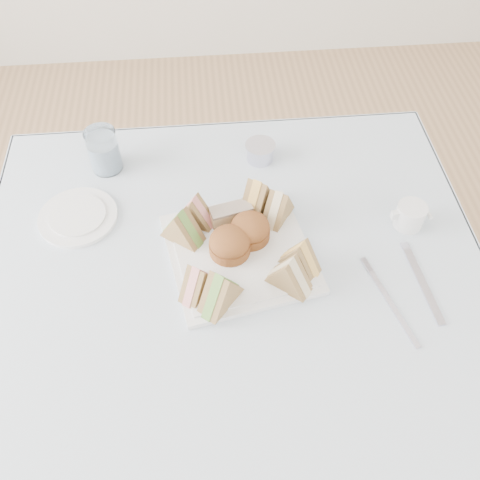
{
  "coord_description": "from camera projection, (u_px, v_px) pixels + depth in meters",
  "views": [
    {
      "loc": [
        -0.04,
        -0.56,
        1.61
      ],
      "look_at": [
        0.02,
        0.09,
        0.8
      ],
      "focal_mm": 40.0,
      "sensor_mm": 36.0,
      "label": 1
    }
  ],
  "objects": [
    {
      "name": "sandwich_bl_b",
      "position": [
        195.0,
        210.0,
        1.1
      ],
      "size": [
        0.09,
        0.07,
        0.07
      ],
      "primitive_type": null,
      "rotation": [
        0.0,
        0.0,
        2.64
      ],
      "color": "brown",
      "rests_on": "serving_plate"
    },
    {
      "name": "serving_plate",
      "position": [
        240.0,
        254.0,
        1.08
      ],
      "size": [
        0.33,
        0.33,
        0.01
      ],
      "primitive_type": "cube",
      "rotation": [
        0.0,
        0.0,
        0.19
      ],
      "color": "white",
      "rests_on": "tablecloth"
    },
    {
      "name": "side_plate",
      "position": [
        78.0,
        217.0,
        1.14
      ],
      "size": [
        0.17,
        0.17,
        0.01
      ],
      "primitive_type": "cylinder",
      "rotation": [
        0.0,
        0.0,
        -0.03
      ],
      "color": "white",
      "rests_on": "tablecloth"
    },
    {
      "name": "sandwich_fl_a",
      "position": [
        197.0,
        279.0,
        0.99
      ],
      "size": [
        0.08,
        0.09,
        0.07
      ],
      "primitive_type": null,
      "rotation": [
        0.0,
        0.0,
        0.92
      ],
      "color": "brown",
      "rests_on": "serving_plate"
    },
    {
      "name": "scone_left",
      "position": [
        230.0,
        243.0,
        1.05
      ],
      "size": [
        0.1,
        0.1,
        0.06
      ],
      "primitive_type": "cylinder",
      "rotation": [
        0.0,
        0.0,
        0.23
      ],
      "color": "brown",
      "rests_on": "serving_plate"
    },
    {
      "name": "sandwich_fr_b",
      "position": [
        290.0,
        273.0,
        1.0
      ],
      "size": [
        0.1,
        0.09,
        0.08
      ],
      "primitive_type": null,
      "rotation": [
        0.0,
        0.0,
        -0.67
      ],
      "color": "brown",
      "rests_on": "serving_plate"
    },
    {
      "name": "tablecloth",
      "position": [
        236.0,
        294.0,
        1.03
      ],
      "size": [
        1.02,
        1.02,
        0.01
      ],
      "primitive_type": "cube",
      "color": "silver",
      "rests_on": "table"
    },
    {
      "name": "table",
      "position": [
        237.0,
        376.0,
        1.32
      ],
      "size": [
        0.9,
        0.9,
        0.74
      ],
      "primitive_type": "cube",
      "color": "brown",
      "rests_on": "floor"
    },
    {
      "name": "sandwich_br_a",
      "position": [
        278.0,
        205.0,
        1.1
      ],
      "size": [
        0.08,
        0.1,
        0.08
      ],
      "primitive_type": null,
      "rotation": [
        0.0,
        0.0,
        -2.16
      ],
      "color": "brown",
      "rests_on": "serving_plate"
    },
    {
      "name": "sandwich_bl_a",
      "position": [
        182.0,
        225.0,
        1.07
      ],
      "size": [
        0.1,
        0.09,
        0.08
      ],
      "primitive_type": null,
      "rotation": [
        0.0,
        0.0,
        2.48
      ],
      "color": "brown",
      "rests_on": "serving_plate"
    },
    {
      "name": "fork",
      "position": [
        393.0,
        308.0,
        1.01
      ],
      "size": [
        0.05,
        0.18,
        0.0
      ],
      "primitive_type": "cube",
      "rotation": [
        0.0,
        0.0,
        0.25
      ],
      "color": "silver",
      "rests_on": "tablecloth"
    },
    {
      "name": "sandwich_fr_a",
      "position": [
        301.0,
        255.0,
        1.03
      ],
      "size": [
        0.09,
        0.08,
        0.07
      ],
      "primitive_type": null,
      "rotation": [
        0.0,
        0.0,
        -0.74
      ],
      "color": "brown",
      "rests_on": "serving_plate"
    },
    {
      "name": "floor",
      "position": [
        237.0,
        428.0,
        1.61
      ],
      "size": [
        4.0,
        4.0,
        0.0
      ],
      "primitive_type": "plane",
      "color": "#9E7751",
      "rests_on": "ground"
    },
    {
      "name": "knife",
      "position": [
        422.0,
        282.0,
        1.04
      ],
      "size": [
        0.03,
        0.2,
        0.0
      ],
      "primitive_type": "cube",
      "rotation": [
        0.0,
        0.0,
        0.08
      ],
      "color": "silver",
      "rests_on": "tablecloth"
    },
    {
      "name": "creamer_jug",
      "position": [
        410.0,
        216.0,
        1.12
      ],
      "size": [
        0.07,
        0.07,
        0.05
      ],
      "primitive_type": "cylinder",
      "rotation": [
        0.0,
        0.0,
        0.13
      ],
      "color": "white",
      "rests_on": "tablecloth"
    },
    {
      "name": "scone_right",
      "position": [
        250.0,
        229.0,
        1.08
      ],
      "size": [
        0.11,
        0.11,
        0.05
      ],
      "primitive_type": "cylinder",
      "rotation": [
        0.0,
        0.0,
        0.68
      ],
      "color": "brown",
      "rests_on": "serving_plate"
    },
    {
      "name": "pastry_slice",
      "position": [
        231.0,
        214.0,
        1.11
      ],
      "size": [
        0.09,
        0.05,
        0.04
      ],
      "primitive_type": "cube",
      "rotation": [
        0.0,
        0.0,
        0.24
      ],
      "color": "#E3B87E",
      "rests_on": "serving_plate"
    },
    {
      "name": "sandwich_fl_b",
      "position": [
        220.0,
        289.0,
        0.97
      ],
      "size": [
        0.1,
        0.1,
        0.08
      ],
      "primitive_type": null,
      "rotation": [
        0.0,
        0.0,
        0.86
      ],
      "color": "brown",
      "rests_on": "serving_plate"
    },
    {
      "name": "water_glass",
      "position": [
        104.0,
        150.0,
        1.21
      ],
      "size": [
        0.08,
        0.08,
        0.1
      ],
      "primitive_type": "cylinder",
      "rotation": [
        0.0,
        0.0,
        0.13
      ],
      "color": "white",
      "rests_on": "tablecloth"
    },
    {
      "name": "tea_strainer",
      "position": [
        260.0,
        153.0,
        1.25
      ],
      "size": [
        0.07,
        0.07,
        0.04
      ],
      "primitive_type": "cylinder",
      "rotation": [
        0.0,
        0.0,
        0.05
      ],
      "color": "silver",
      "rests_on": "tablecloth"
    },
    {
      "name": "sandwich_br_b",
      "position": [
        257.0,
        195.0,
        1.12
      ],
      "size": [
        0.09,
        0.1,
        0.08
      ],
      "primitive_type": null,
      "rotation": [
        0.0,
        0.0,
        -2.17
      ],
      "color": "brown",
      "rests_on": "serving_plate"
    }
  ]
}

